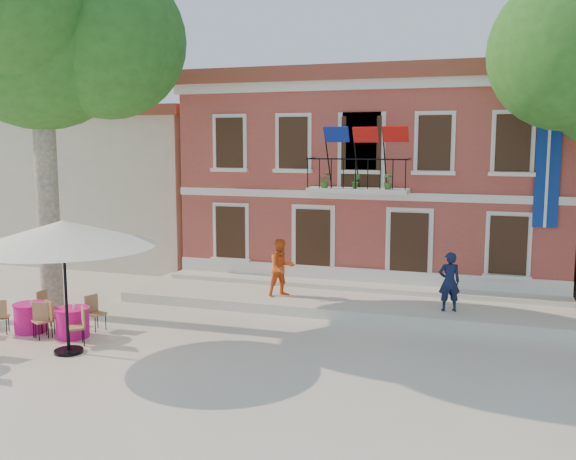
% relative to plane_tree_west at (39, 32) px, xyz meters
% --- Properties ---
extents(ground, '(90.00, 90.00, 0.00)m').
position_rel_plane_tree_west_xyz_m(ground, '(6.06, -0.79, -8.06)').
color(ground, beige).
rests_on(ground, ground).
extents(main_building, '(13.50, 9.59, 7.50)m').
position_rel_plane_tree_west_xyz_m(main_building, '(8.06, 9.20, -4.28)').
color(main_building, '#A33D3A').
rests_on(main_building, ground).
extents(neighbor_west, '(9.40, 9.40, 6.40)m').
position_rel_plane_tree_west_xyz_m(neighbor_west, '(-3.44, 10.21, -4.84)').
color(neighbor_west, beige).
rests_on(neighbor_west, ground).
extents(terrace, '(14.00, 3.40, 0.30)m').
position_rel_plane_tree_west_xyz_m(terrace, '(8.06, 3.61, -7.91)').
color(terrace, silver).
rests_on(terrace, ground).
extents(plane_tree_west, '(5.55, 5.55, 10.91)m').
position_rel_plane_tree_west_xyz_m(plane_tree_west, '(0.00, 0.00, 0.00)').
color(plane_tree_west, '#A59E84').
rests_on(plane_tree_west, ground).
extents(patio_umbrella, '(4.31, 4.31, 3.21)m').
position_rel_plane_tree_west_xyz_m(patio_umbrella, '(2.67, -2.82, -5.17)').
color(patio_umbrella, black).
rests_on(patio_umbrella, ground).
extents(pedestrian_navy, '(0.71, 0.58, 1.68)m').
position_rel_plane_tree_west_xyz_m(pedestrian_navy, '(11.11, 2.86, -6.91)').
color(pedestrian_navy, '#101938').
rests_on(pedestrian_navy, terrace).
extents(pedestrian_orange, '(1.09, 1.07, 1.78)m').
position_rel_plane_tree_west_xyz_m(pedestrian_orange, '(6.06, 3.08, -6.87)').
color(pedestrian_orange, orange).
rests_on(pedestrian_orange, terrace).
extents(cafe_table_0, '(1.87, 1.66, 0.95)m').
position_rel_plane_tree_west_xyz_m(cafe_table_0, '(0.63, -1.68, -7.63)').
color(cafe_table_0, '#ED168A').
rests_on(cafe_table_0, ground).
extents(cafe_table_3, '(1.79, 1.83, 0.95)m').
position_rel_plane_tree_west_xyz_m(cafe_table_3, '(1.98, -1.73, -7.63)').
color(cafe_table_3, '#ED168A').
rests_on(cafe_table_3, ground).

